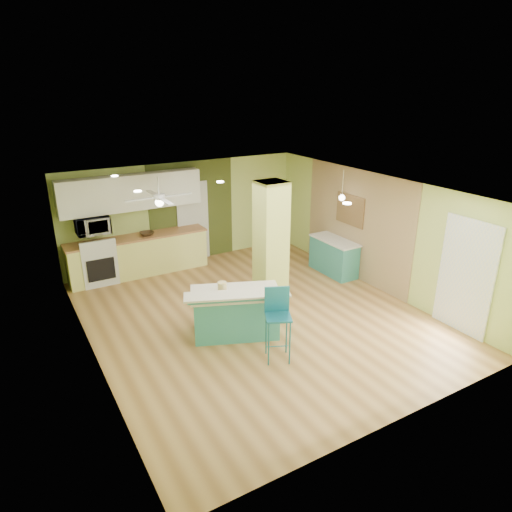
{
  "coord_description": "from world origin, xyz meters",
  "views": [
    {
      "loc": [
        -3.96,
        -6.82,
        4.27
      ],
      "look_at": [
        0.25,
        0.4,
        1.08
      ],
      "focal_mm": 32.0,
      "sensor_mm": 36.0,
      "label": 1
    }
  ],
  "objects_px": {
    "peninsula": "(236,312)",
    "side_counter": "(334,256)",
    "canister": "(222,286)",
    "fruit_bowl": "(147,234)",
    "bar_stool": "(278,312)"
  },
  "relations": [
    {
      "from": "canister",
      "to": "bar_stool",
      "type": "bearing_deg",
      "value": -70.44
    },
    {
      "from": "canister",
      "to": "fruit_bowl",
      "type": "bearing_deg",
      "value": 94.82
    },
    {
      "from": "side_counter",
      "to": "fruit_bowl",
      "type": "bearing_deg",
      "value": 149.83
    },
    {
      "from": "bar_stool",
      "to": "fruit_bowl",
      "type": "bearing_deg",
      "value": 123.59
    },
    {
      "from": "bar_stool",
      "to": "side_counter",
      "type": "relative_size",
      "value": 0.95
    },
    {
      "from": "side_counter",
      "to": "fruit_bowl",
      "type": "relative_size",
      "value": 3.95
    },
    {
      "from": "peninsula",
      "to": "side_counter",
      "type": "height_order",
      "value": "peninsula"
    },
    {
      "from": "peninsula",
      "to": "side_counter",
      "type": "relative_size",
      "value": 1.47
    },
    {
      "from": "peninsula",
      "to": "canister",
      "type": "relative_size",
      "value": 11.95
    },
    {
      "from": "peninsula",
      "to": "side_counter",
      "type": "distance_m",
      "value": 3.59
    },
    {
      "from": "bar_stool",
      "to": "side_counter",
      "type": "height_order",
      "value": "bar_stool"
    },
    {
      "from": "peninsula",
      "to": "canister",
      "type": "distance_m",
      "value": 0.53
    },
    {
      "from": "side_counter",
      "to": "canister",
      "type": "distance_m",
      "value": 3.72
    },
    {
      "from": "canister",
      "to": "side_counter",
      "type": "bearing_deg",
      "value": 18.46
    },
    {
      "from": "bar_stool",
      "to": "peninsula",
      "type": "bearing_deg",
      "value": 128.72
    }
  ]
}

